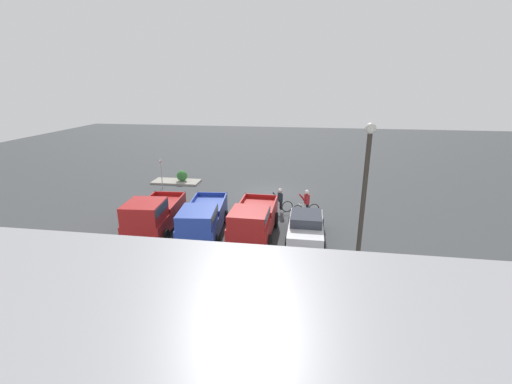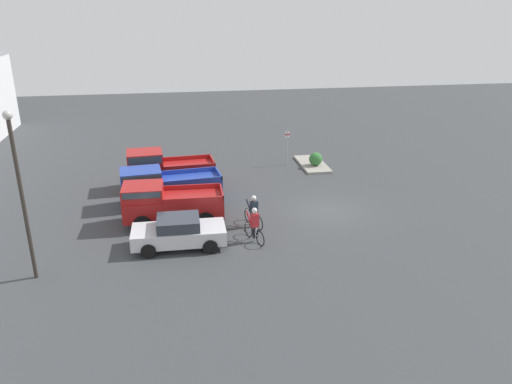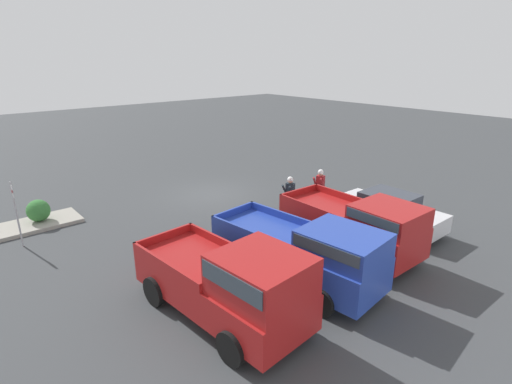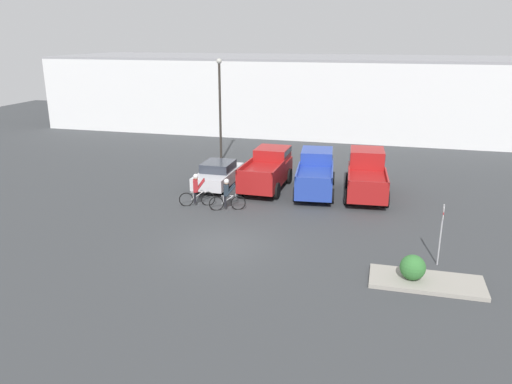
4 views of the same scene
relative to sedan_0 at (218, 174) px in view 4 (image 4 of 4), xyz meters
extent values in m
plane|color=#383A3D|center=(2.98, -8.00, -0.74)|extent=(80.00, 80.00, 0.00)
cube|color=silver|center=(2.98, 20.36, 2.44)|extent=(49.08, 12.72, 6.37)
cube|color=gray|center=(2.98, 20.36, 5.73)|extent=(49.08, 12.72, 0.20)
cube|color=silver|center=(0.00, 0.00, -0.12)|extent=(1.86, 4.30, 0.68)
cube|color=#2D333D|center=(0.00, 0.00, 0.48)|extent=(1.66, 1.94, 0.50)
cylinder|color=black|center=(-0.89, 1.38, -0.41)|extent=(0.19, 0.67, 0.67)
cylinder|color=black|center=(0.92, 1.36, -0.41)|extent=(0.19, 0.67, 0.67)
cylinder|color=black|center=(-0.92, -1.36, -0.41)|extent=(0.19, 0.67, 0.67)
cylinder|color=black|center=(0.89, -1.38, -0.41)|extent=(0.19, 0.67, 0.67)
cube|color=maroon|center=(2.80, 0.17, 0.17)|extent=(2.12, 5.04, 1.03)
cube|color=maroon|center=(2.83, 1.67, 1.03)|extent=(1.90, 2.04, 0.68)
cube|color=#333D47|center=(2.83, 1.67, 1.18)|extent=(1.95, 1.88, 0.30)
cube|color=maroon|center=(1.81, -0.80, 0.81)|extent=(0.15, 3.00, 0.25)
cube|color=maroon|center=(3.74, -0.85, 0.81)|extent=(0.15, 3.00, 0.25)
cube|color=maroon|center=(2.75, -2.28, 0.81)|extent=(2.01, 0.12, 0.25)
cylinder|color=black|center=(1.83, 1.74, -0.30)|extent=(0.24, 0.90, 0.90)
cylinder|color=black|center=(3.84, 1.70, -0.30)|extent=(0.24, 0.90, 0.90)
cylinder|color=black|center=(1.76, -1.35, -0.30)|extent=(0.24, 0.90, 0.90)
cylinder|color=black|center=(3.77, -1.40, -0.30)|extent=(0.24, 0.90, 0.90)
cube|color=#233D9E|center=(5.60, 0.26, 0.12)|extent=(2.47, 5.64, 1.02)
cube|color=#233D9E|center=(5.43, 1.89, 0.99)|extent=(1.98, 2.36, 0.72)
cube|color=#333D47|center=(5.43, 1.89, 1.14)|extent=(2.02, 2.19, 0.32)
cube|color=#233D9E|center=(4.80, -0.92, 0.75)|extent=(0.41, 3.27, 0.25)
cube|color=#233D9E|center=(6.63, -0.73, 0.75)|extent=(0.41, 3.27, 0.25)
cube|color=#233D9E|center=(5.88, -2.42, 0.75)|extent=(1.92, 0.28, 0.25)
cylinder|color=black|center=(4.47, 1.85, -0.35)|extent=(0.30, 0.80, 0.78)
cylinder|color=black|center=(6.38, 2.05, -0.35)|extent=(0.30, 0.80, 0.78)
cylinder|color=black|center=(4.82, -1.52, -0.35)|extent=(0.30, 0.80, 0.78)
cylinder|color=black|center=(6.73, -1.33, -0.35)|extent=(0.30, 0.80, 0.78)
cube|color=maroon|center=(8.40, 0.24, 0.11)|extent=(2.39, 5.30, 0.94)
cube|color=maroon|center=(8.29, 1.78, 1.07)|extent=(2.00, 2.20, 0.98)
cube|color=#333D47|center=(8.29, 1.78, 1.28)|extent=(2.05, 2.04, 0.43)
cube|color=maroon|center=(7.51, -0.86, 0.70)|extent=(0.31, 3.10, 0.25)
cube|color=maroon|center=(9.44, -0.72, 0.70)|extent=(0.31, 3.10, 0.25)
cube|color=maroon|center=(8.59, -2.30, 0.70)|extent=(2.02, 0.23, 0.25)
cylinder|color=black|center=(7.28, 1.76, -0.32)|extent=(0.28, 0.86, 0.84)
cylinder|color=black|center=(9.29, 1.91, -0.32)|extent=(0.28, 0.86, 0.84)
cylinder|color=black|center=(7.51, -1.43, -0.32)|extent=(0.28, 0.86, 0.84)
cylinder|color=black|center=(9.52, -1.29, -0.32)|extent=(0.28, 0.86, 0.84)
torus|color=black|center=(2.26, -3.58, -0.39)|extent=(0.73, 0.32, 0.76)
torus|color=black|center=(1.24, -3.97, -0.39)|extent=(0.73, 0.32, 0.76)
cylinder|color=silver|center=(1.75, -3.77, -0.21)|extent=(0.55, 0.24, 0.40)
cylinder|color=silver|center=(1.75, -3.77, 0.01)|extent=(0.58, 0.25, 0.04)
cylinder|color=silver|center=(1.57, -3.84, -0.21)|extent=(0.05, 0.05, 0.37)
cylinder|color=silver|center=(2.13, -3.63, 0.03)|extent=(0.19, 0.44, 0.02)
cylinder|color=black|center=(1.61, -3.73, -0.25)|extent=(0.15, 0.15, 0.56)
cylinder|color=black|center=(1.68, -3.90, -0.25)|extent=(0.15, 0.15, 0.56)
cube|color=#1E2833|center=(1.70, -3.79, 0.31)|extent=(0.35, 0.42, 0.56)
cylinder|color=#1E2833|center=(1.84, -3.56, 0.31)|extent=(0.53, 0.27, 0.62)
cylinder|color=#1E2833|center=(1.96, -3.87, 0.31)|extent=(0.53, 0.27, 0.62)
sphere|color=tan|center=(1.72, -3.78, 0.71)|extent=(0.23, 0.23, 0.23)
sphere|color=silver|center=(1.72, -3.78, 0.77)|extent=(0.26, 0.26, 0.26)
torus|color=black|center=(0.55, -3.33, -0.39)|extent=(0.72, 0.31, 0.75)
torus|color=black|center=(-0.49, -3.73, -0.39)|extent=(0.72, 0.31, 0.75)
cylinder|color=white|center=(0.03, -3.53, -0.21)|extent=(0.55, 0.24, 0.40)
cylinder|color=white|center=(0.03, -3.53, 0.00)|extent=(0.59, 0.25, 0.04)
cylinder|color=white|center=(-0.15, -3.60, -0.21)|extent=(0.05, 0.05, 0.37)
cylinder|color=white|center=(0.42, -3.38, 0.02)|extent=(0.19, 0.44, 0.02)
cylinder|color=black|center=(-0.10, -3.49, -0.26)|extent=(0.15, 0.15, 0.56)
cylinder|color=black|center=(-0.04, -3.65, -0.26)|extent=(0.15, 0.15, 0.56)
cube|color=maroon|center=(-0.02, -3.55, 0.34)|extent=(0.35, 0.42, 0.63)
cylinder|color=maroon|center=(0.13, -3.31, 0.34)|extent=(0.54, 0.28, 0.69)
cylinder|color=maroon|center=(0.25, -3.63, 0.34)|extent=(0.54, 0.28, 0.69)
sphere|color=tan|center=(0.01, -3.54, 0.77)|extent=(0.23, 0.23, 0.23)
sphere|color=silver|center=(0.01, -3.54, 0.83)|extent=(0.26, 0.26, 0.26)
cylinder|color=#9E9EA3|center=(11.50, -7.73, 0.49)|extent=(0.06, 0.06, 2.46)
cube|color=white|center=(11.50, -7.73, 1.39)|extent=(0.03, 0.30, 0.45)
cube|color=red|center=(11.50, -7.73, 1.39)|extent=(0.03, 0.30, 0.10)
cylinder|color=#2D2823|center=(-1.82, 5.92, 2.59)|extent=(0.16, 0.16, 6.67)
sphere|color=#B2B2A8|center=(-1.82, 5.92, 6.05)|extent=(0.36, 0.36, 0.36)
cube|color=gray|center=(11.00, -9.45, -0.67)|extent=(3.97, 1.72, 0.15)
sphere|color=#337033|center=(10.48, -9.51, -0.14)|extent=(0.91, 0.91, 0.91)
camera|label=1|loc=(0.17, 17.23, 7.47)|focal=24.00mm
camera|label=2|loc=(-21.09, -0.08, 9.91)|focal=35.00mm
camera|label=3|loc=(13.60, 7.78, 5.83)|focal=28.00mm
camera|label=4|loc=(9.16, -26.40, 7.72)|focal=35.00mm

